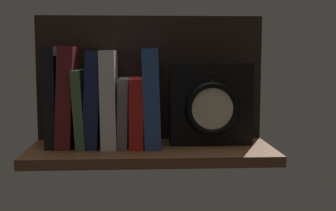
{
  "coord_description": "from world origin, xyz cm",
  "views": [
    {
      "loc": [
        -2.36,
        -115.07,
        23.48
      ],
      "look_at": [
        4.45,
        3.43,
        10.18
      ],
      "focal_mm": 49.62,
      "sensor_mm": 36.0,
      "label": 1
    }
  ],
  "objects": [
    {
      "name": "ground_plane",
      "position": [
        0.0,
        0.0,
        -1.25
      ],
      "size": [
        61.37,
        25.53,
        2.5
      ],
      "primitive_type": "cube",
      "color": "brown"
    },
    {
      "name": "back_panel",
      "position": [
        0.0,
        12.16,
        16.82
      ],
      "size": [
        61.37,
        1.2,
        33.63
      ],
      "primitive_type": "cube",
      "color": "black",
      "rests_on": "ground_plane"
    },
    {
      "name": "book_black_skeptic",
      "position": [
        -24.67,
        3.43,
        12.63
      ],
      "size": [
        2.82,
        12.45,
        25.27
      ],
      "primitive_type": "cube",
      "rotation": [
        0.0,
        -0.0,
        0.0
      ],
      "color": "black",
      "rests_on": "ground_plane"
    },
    {
      "name": "book_maroon_dawkins",
      "position": [
        -21.13,
        3.43,
        12.67
      ],
      "size": [
        5.02,
        13.21,
        25.5
      ],
      "primitive_type": "cube",
      "rotation": [
        0.0,
        0.05,
        0.0
      ],
      "color": "maroon",
      "rests_on": "ground_plane"
    },
    {
      "name": "book_green_romantic",
      "position": [
        -17.77,
        3.43,
        9.71
      ],
      "size": [
        3.33,
        14.7,
        19.52
      ],
      "primitive_type": "cube",
      "rotation": [
        0.0,
        -0.05,
        0.0
      ],
      "color": "#476B44",
      "rests_on": "ground_plane"
    },
    {
      "name": "book_navy_bierce",
      "position": [
        -14.51,
        3.43,
        12.08
      ],
      "size": [
        4.82,
        13.96,
        24.31
      ],
      "primitive_type": "cube",
      "rotation": [
        0.0,
        0.05,
        0.0
      ],
      "color": "#192147",
      "rests_on": "ground_plane"
    },
    {
      "name": "book_white_catcher",
      "position": [
        -10.54,
        3.43,
        12.14
      ],
      "size": [
        3.97,
        16.16,
        24.31
      ],
      "primitive_type": "cube",
      "rotation": [
        0.0,
        -0.01,
        0.0
      ],
      "color": "silver",
      "rests_on": "ground_plane"
    },
    {
      "name": "book_gray_chess",
      "position": [
        -7.08,
        3.43,
        8.64
      ],
      "size": [
        3.01,
        13.09,
        17.34
      ],
      "primitive_type": "cube",
      "rotation": [
        0.0,
        0.02,
        0.0
      ],
      "color": "gray",
      "rests_on": "ground_plane"
    },
    {
      "name": "book_red_requiem",
      "position": [
        -3.7,
        3.43,
        8.64
      ],
      "size": [
        3.66,
        16.04,
        17.3
      ],
      "primitive_type": "cube",
      "rotation": [
        0.0,
        0.01,
        0.0
      ],
      "color": "red",
      "rests_on": "ground_plane"
    },
    {
      "name": "book_blue_modern",
      "position": [
        0.4,
        3.43,
        12.36
      ],
      "size": [
        4.77,
        16.27,
        24.83
      ],
      "primitive_type": "cube",
      "rotation": [
        0.0,
        -0.03,
        0.0
      ],
      "color": "#2D4C8E",
      "rests_on": "ground_plane"
    },
    {
      "name": "framed_clock",
      "position": [
        15.47,
        2.91,
        10.44
      ],
      "size": [
        21.11,
        6.7,
        21.11
      ],
      "color": "black",
      "rests_on": "ground_plane"
    }
  ]
}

